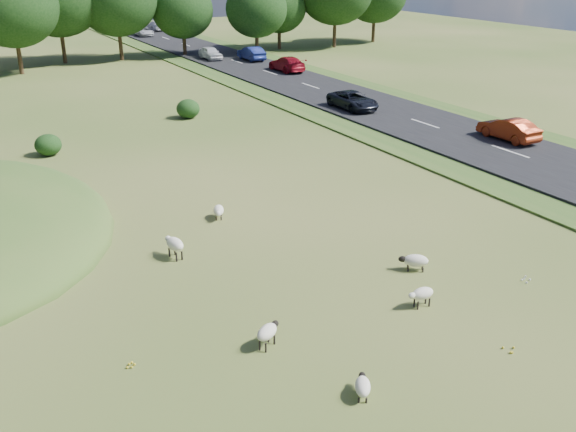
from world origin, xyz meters
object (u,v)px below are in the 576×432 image
object	(u,v)px
sheep_4	(268,332)
car_5	(287,64)
sheep_3	(175,244)
car_7	(509,129)
car_6	(156,26)
car_2	(210,53)
car_3	(251,53)
sheep_0	(363,386)
sheep_5	(219,211)
car_0	(144,32)
car_4	(353,100)
sheep_1	(422,294)
sheep_2	(415,261)

from	to	relation	value
sheep_4	car_5	size ratio (longest dim) A/B	0.22
car_5	sheep_4	bearing A→B (deg)	60.21
sheep_3	car_7	bearing A→B (deg)	-86.59
sheep_4	car_6	world-z (taller)	car_6
sheep_3	car_2	distance (m)	51.19
car_6	car_3	bearing A→B (deg)	90.00
car_7	sheep_0	bearing A→B (deg)	35.46
car_3	car_6	size ratio (longest dim) A/B	0.90
sheep_5	car_0	bearing A→B (deg)	-170.32
car_2	car_7	size ratio (longest dim) A/B	0.95
car_0	car_4	distance (m)	53.64
sheep_1	car_3	size ratio (longest dim) A/B	0.23
car_3	car_0	bearing A→B (deg)	-82.23
sheep_1	sheep_3	size ratio (longest dim) A/B	0.82
car_2	sheep_4	bearing A→B (deg)	-111.03
sheep_0	sheep_3	size ratio (longest dim) A/B	0.79
sheep_3	sheep_5	xyz separation A→B (m)	(3.25, 3.01, -0.22)
sheep_3	sheep_5	size ratio (longest dim) A/B	1.12
sheep_2	car_2	xyz separation A→B (m)	(13.29, 52.29, 0.53)
sheep_3	sheep_0	bearing A→B (deg)	178.76
sheep_1	car_5	distance (m)	47.33
sheep_5	car_4	distance (m)	23.36
car_2	car_6	world-z (taller)	car_6
car_2	car_5	xyz separation A→B (m)	(3.80, -11.14, 0.04)
car_3	car_4	distance (m)	26.07
car_3	car_4	world-z (taller)	car_3
car_0	car_3	distance (m)	28.11
car_3	sheep_5	bearing A→B (deg)	61.93
sheep_3	sheep_4	distance (m)	7.58
car_4	sheep_4	bearing A→B (deg)	-129.20
sheep_1	sheep_4	distance (m)	5.93
sheep_4	car_4	bearing A→B (deg)	19.87
car_5	car_6	world-z (taller)	car_5
sheep_5	car_4	world-z (taller)	car_4
sheep_5	car_7	distance (m)	21.89
sheep_1	sheep_5	distance (m)	11.43
sheep_5	car_4	bearing A→B (deg)	154.16
sheep_3	car_7	xyz separation A→B (m)	(24.98, 5.60, 0.34)
car_4	car_7	distance (m)	12.94
sheep_0	sheep_5	world-z (taller)	sheep_5
sheep_3	car_3	distance (m)	50.38
sheep_2	sheep_5	size ratio (longest dim) A/B	1.03
sheep_1	sheep_3	distance (m)	10.18
sheep_5	car_3	world-z (taller)	car_3
sheep_1	car_2	bearing A→B (deg)	-102.00
sheep_0	car_3	size ratio (longest dim) A/B	0.22
car_0	car_7	bearing A→B (deg)	-86.70
car_0	car_6	xyz separation A→B (m)	(3.80, 5.89, 0.12)
sheep_3	car_0	world-z (taller)	car_0
sheep_5	car_6	distance (m)	77.59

